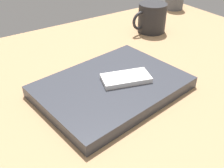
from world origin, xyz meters
TOP-DOWN VIEW (x-y plane):
  - desk_surface at (0.00, 0.00)cm, footprint 120.00×80.00cm
  - laptop_closed at (2.21, 4.09)cm, footprint 33.90×26.68cm
  - cell_phone_on_laptop at (-0.66, 5.28)cm, footprint 11.58×8.12cm
  - coffee_mug at (-27.89, -17.93)cm, footprint 12.39×9.00cm

SIDE VIEW (x-z plane):
  - desk_surface at x=0.00cm, z-range 0.00..3.00cm
  - laptop_closed at x=2.21cm, z-range 3.00..5.58cm
  - cell_phone_on_laptop at x=-0.66cm, z-range 5.54..6.77cm
  - coffee_mug at x=-27.89cm, z-range 3.00..12.13cm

